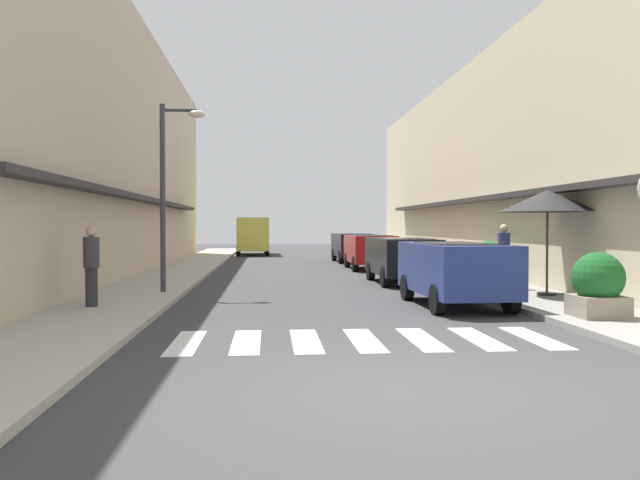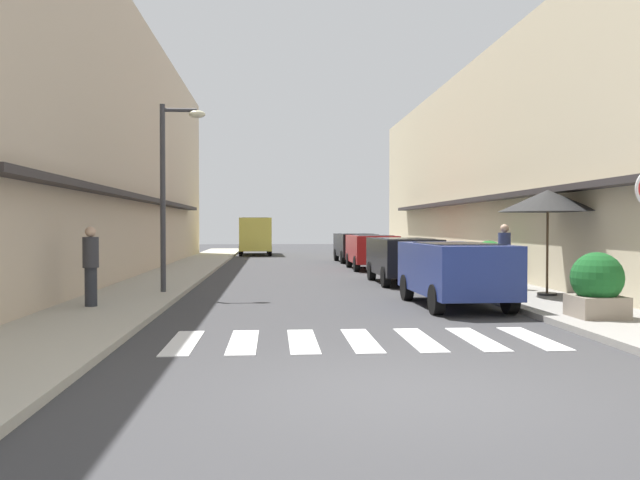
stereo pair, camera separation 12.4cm
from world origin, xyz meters
name	(u,v)px [view 1 (the left image)]	position (x,y,z in m)	size (l,w,h in m)	color
ground_plane	(313,279)	(0.00, 15.50, 0.00)	(85.25, 85.25, 0.00)	#38383A
sidewalk_left	(169,278)	(-4.99, 15.50, 0.06)	(2.40, 54.25, 0.12)	#ADA899
sidewalk_right	(452,276)	(4.99, 15.50, 0.06)	(2.40, 54.25, 0.12)	gray
building_row_left	(66,144)	(-8.68, 16.44, 4.76)	(5.50, 36.88, 9.52)	#C6B299
building_row_right	(542,166)	(8.68, 16.44, 4.09)	(5.50, 36.88, 8.18)	beige
crosswalk	(364,340)	(0.00, 3.27, 0.01)	(6.15, 2.20, 0.01)	silver
parked_car_near	(455,267)	(2.74, 7.46, 0.92)	(1.89, 4.09, 1.47)	navy
parked_car_mid	(402,255)	(2.74, 13.40, 0.92)	(1.84, 3.98, 1.47)	black
parked_car_far	(370,248)	(2.74, 20.05, 0.92)	(1.82, 4.01, 1.47)	maroon
parked_car_distant	(353,244)	(2.74, 25.56, 0.92)	(1.90, 3.97, 1.47)	black
delivery_van	(252,233)	(-2.59, 34.36, 1.41)	(2.15, 5.46, 2.37)	#D8CC4C
street_lamp	(170,176)	(-4.12, 10.16, 3.16)	(1.19, 0.28, 4.93)	#38383D
cafe_umbrella	(547,201)	(5.43, 8.62, 2.47)	(2.44, 2.44, 2.64)	#262626
planter_corner	(598,285)	(4.72, 4.77, 0.73)	(0.98, 0.98, 1.24)	gray
planter_midblock	(488,263)	(5.21, 12.33, 0.72)	(1.06, 1.06, 1.29)	gray
pedestrian_walking_near	(91,264)	(-5.36, 7.18, 1.03)	(0.34, 0.34, 1.73)	#282B33
pedestrian_walking_far	(504,254)	(4.97, 10.36, 1.07)	(0.34, 0.34, 1.78)	#282B33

